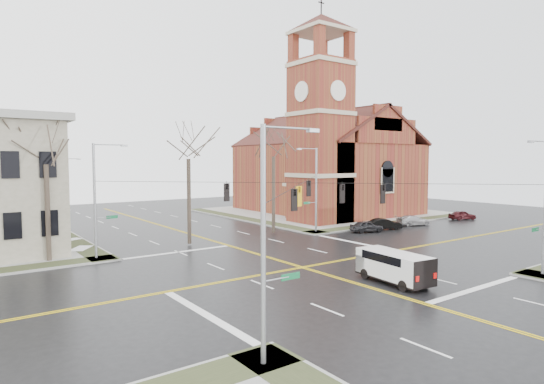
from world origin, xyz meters
TOP-DOWN VIEW (x-y plane):
  - ground at (0.00, 0.00)m, footprint 120.00×120.00m
  - sidewalks at (0.00, 0.00)m, footprint 80.00×80.00m
  - road_markings at (0.00, 0.00)m, footprint 100.00×100.00m
  - church at (24.76, 24.78)m, footprint 24.28×27.48m
  - signal_pole_ne at (11.32, 11.50)m, footprint 2.75×0.22m
  - signal_pole_nw at (-11.32, 11.50)m, footprint 2.75×0.22m
  - signal_pole_se at (11.32, -11.50)m, footprint 2.75×0.22m
  - signal_pole_sw at (-11.32, -11.50)m, footprint 2.75×0.22m
  - span_wires at (0.00, 0.00)m, footprint 23.02×23.02m
  - traffic_signals at (-0.00, -0.67)m, footprint 8.21×8.26m
  - streetlight_north_a at (-10.65, 28.00)m, footprint 2.30×0.20m
  - streetlight_north_b at (-10.65, 48.00)m, footprint 2.30×0.20m
  - cargo_van at (2.02, -6.48)m, footprint 2.54×5.36m
  - parked_car_a at (16.14, 8.43)m, footprint 3.96×2.53m
  - parked_car_b at (19.17, 8.55)m, footprint 4.09×2.78m
  - parked_car_c at (24.51, 8.67)m, footprint 4.55×2.81m
  - parked_car_d at (34.23, 8.17)m, footprint 3.89×2.61m
  - tree_nw_far at (-14.66, 12.71)m, footprint 4.00×4.00m
  - tree_nw_near at (-2.82, 12.86)m, footprint 4.00×4.00m
  - tree_ne at (7.23, 13.46)m, footprint 4.00×4.00m

SIDE VIEW (x-z plane):
  - ground at x=0.00m, z-range 0.00..0.00m
  - road_markings at x=0.00m, z-range 0.00..0.01m
  - sidewalks at x=0.00m, z-range -0.01..0.16m
  - parked_car_c at x=24.51m, z-range 0.00..1.23m
  - parked_car_d at x=34.23m, z-range 0.00..1.23m
  - parked_car_a at x=16.14m, z-range 0.00..1.26m
  - parked_car_b at x=19.17m, z-range 0.00..1.27m
  - cargo_van at x=2.02m, z-range 0.18..2.15m
  - streetlight_north_a at x=-10.65m, z-range 0.47..8.47m
  - streetlight_north_b at x=-10.65m, z-range 0.47..8.47m
  - signal_pole_ne at x=11.32m, z-range 0.45..9.45m
  - signal_pole_nw at x=-11.32m, z-range 0.45..9.45m
  - signal_pole_se at x=11.32m, z-range 0.45..9.45m
  - signal_pole_sw at x=-11.32m, z-range 0.45..9.45m
  - traffic_signals at x=0.00m, z-range 4.80..6.10m
  - span_wires at x=0.00m, z-range 6.18..6.22m
  - tree_nw_far at x=-14.66m, z-range 2.48..13.52m
  - church at x=24.76m, z-range -5.32..22.18m
  - tree_nw_near at x=-2.82m, z-range 2.62..14.33m
  - tree_ne at x=7.23m, z-range 2.70..14.81m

